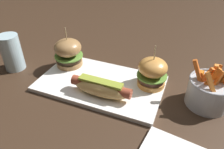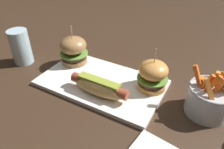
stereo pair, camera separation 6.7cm
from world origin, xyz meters
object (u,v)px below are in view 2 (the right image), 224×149
Objects in this scene: slider_right at (153,75)px; platter_main at (101,83)px; water_glass at (21,47)px; hot_dog at (99,87)px; fries_bucket at (210,99)px; slider_left at (74,50)px.

platter_main is at bearing -162.92° from slider_right.
platter_main is at bearing 3.97° from water_glass.
platter_main is at bearing 116.01° from hot_dog.
slider_left is at bearing 177.87° from fries_bucket.
fries_bucket reaches higher than hot_dog.
fries_bucket is at bearing -3.69° from slider_right.
water_glass is at bearing -171.76° from slider_right.
hot_dog is at bearing -162.23° from fries_bucket.
water_glass is (-0.19, -0.08, 0.00)m from slider_left.
slider_left is 1.04× the size of slider_right.
slider_left is 1.11× the size of water_glass.
slider_right is 1.00× the size of fries_bucket.
slider_right is 0.50m from water_glass.
fries_bucket is at bearing 17.77° from hot_dog.
hot_dog is 0.31m from fries_bucket.
hot_dog is at bearing -32.29° from slider_left.
slider_right is 1.07× the size of water_glass.
slider_right is (0.16, 0.05, 0.06)m from platter_main.
hot_dog is at bearing -140.17° from slider_right.
platter_main is at bearing -173.53° from fries_bucket.
water_glass is at bearing -176.03° from platter_main.
slider_left is at bearing 22.78° from water_glass.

